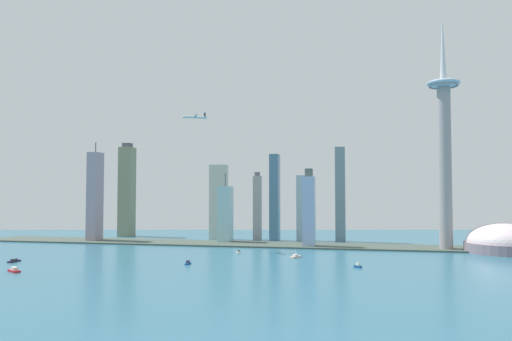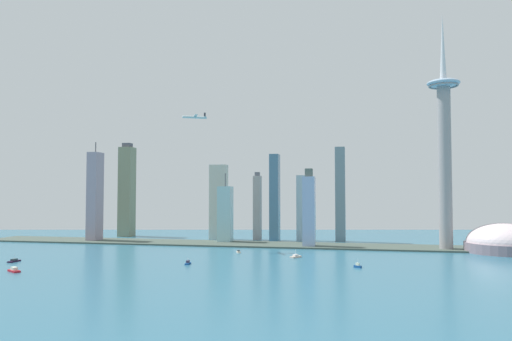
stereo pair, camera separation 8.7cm
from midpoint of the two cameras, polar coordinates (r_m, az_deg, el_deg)
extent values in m
cube|color=#435147|center=(706.65, 3.41, -8.66)|extent=(936.47, 75.26, 2.14)
cylinder|color=gray|center=(692.19, 21.17, 0.48)|extent=(17.06, 17.06, 221.51)
ellipsoid|color=#9DB6D1|center=(706.57, 21.02, 9.48)|extent=(42.65, 42.65, 10.45)
torus|color=gray|center=(705.82, 21.03, 9.19)|extent=(38.35, 38.35, 2.09)
cone|color=silver|center=(718.58, 20.95, 13.39)|extent=(8.53, 8.53, 89.50)
cylinder|color=gray|center=(698.20, 26.99, -8.02)|extent=(95.20, 95.20, 12.54)
ellipsoid|color=silver|center=(697.61, 26.98, -7.51)|extent=(90.44, 90.44, 49.69)
cube|color=#95ACD5|center=(684.31, 6.21, -4.82)|extent=(16.76, 19.01, 97.97)
cube|color=#556159|center=(684.39, 6.19, -0.25)|extent=(10.06, 11.41, 11.20)
cube|color=gray|center=(882.90, -14.83, -2.40)|extent=(22.90, 23.92, 155.10)
cube|color=#55525D|center=(886.84, -14.77, 2.86)|extent=(13.74, 14.35, 7.44)
cube|color=#99C5CB|center=(744.02, -3.60, -5.15)|extent=(20.30, 20.17, 85.22)
cylinder|color=#4C4C51|center=(743.57, -3.59, -1.10)|extent=(1.60, 1.60, 19.89)
cube|color=#A3C0CD|center=(779.12, 5.62, -4.36)|extent=(22.47, 14.45, 103.25)
cube|color=beige|center=(801.72, -4.38, -3.67)|extent=(27.85, 16.59, 121.36)
cube|color=#998B9C|center=(804.12, -18.27, -2.92)|extent=(16.39, 23.98, 138.72)
cylinder|color=#4C4C51|center=(807.27, -18.19, 2.58)|extent=(1.60, 1.60, 16.23)
cube|color=#446E8A|center=(765.29, 2.20, -3.18)|extent=(14.27, 20.33, 135.93)
cube|color=#A79D97|center=(790.58, 0.16, -4.37)|extent=(12.20, 12.21, 102.70)
cube|color=slate|center=(790.80, 0.16, -0.42)|extent=(7.32, 7.32, 6.26)
cube|color=slate|center=(772.28, 9.81, -2.73)|extent=(15.25, 15.30, 147.02)
cube|color=beige|center=(578.64, 4.66, -10.00)|extent=(12.58, 15.64, 1.97)
cube|color=silver|center=(578.40, 4.65, -9.82)|extent=(6.75, 7.64, 1.89)
cylinder|color=silver|center=(577.92, 4.65, -9.42)|extent=(0.24, 0.24, 6.07)
cube|color=#25122B|center=(603.24, -26.38, -9.46)|extent=(6.03, 16.10, 1.47)
cube|color=#2A3A3F|center=(603.03, -26.38, -9.30)|extent=(4.11, 7.12, 1.97)
cylinder|color=silver|center=(602.61, -26.37, -8.97)|extent=(0.24, 0.24, 5.03)
cube|color=navy|center=(511.56, 11.79, -10.92)|extent=(8.27, 7.12, 2.26)
cube|color=beige|center=(511.22, 11.79, -10.65)|extent=(4.10, 3.78, 2.49)
cylinder|color=silver|center=(510.76, 11.78, -10.28)|extent=(0.24, 0.24, 4.18)
cube|color=#15478F|center=(529.62, -7.95, -10.70)|extent=(4.68, 10.89, 1.46)
cube|color=#3F374D|center=(529.33, -7.94, -10.48)|extent=(3.11, 4.86, 2.75)
cylinder|color=silver|center=(528.94, -7.94, -10.17)|extent=(0.24, 0.24, 3.01)
cube|color=beige|center=(623.76, -2.06, -9.49)|extent=(7.92, 11.35, 1.66)
cube|color=#2E3B44|center=(623.56, -2.06, -9.33)|extent=(4.29, 5.39, 1.77)
cube|color=#B21923|center=(528.71, -26.38, -10.45)|extent=(18.06, 14.21, 1.75)
cube|color=silver|center=(528.40, -26.38, -10.21)|extent=(8.75, 7.56, 2.84)
cylinder|color=silver|center=(663.95, -7.12, 6.18)|extent=(29.49, 16.71, 3.33)
sphere|color=silver|center=(662.30, -8.47, 6.21)|extent=(3.33, 3.33, 3.33)
cube|color=silver|center=(664.18, -7.12, 6.31)|extent=(16.52, 28.93, 0.50)
cube|color=silver|center=(665.68, -5.99, 6.20)|extent=(6.87, 10.66, 0.40)
cube|color=#2D333D|center=(666.25, -5.99, 6.51)|extent=(2.39, 1.51, 5.00)
camera|label=1|loc=(0.04, -90.00, 0.00)|focal=34.29mm
camera|label=2|loc=(0.04, 90.00, 0.00)|focal=34.29mm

